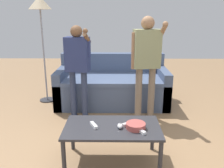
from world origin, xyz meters
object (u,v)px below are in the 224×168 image
object	(u,v)px
coffee_table	(112,131)
player_left	(78,61)
game_remote_nunchuk	(120,126)
snack_bowl	(136,126)
game_remote_wand_near	(140,131)
game_remote_wand_far	(129,124)
game_remote_wand_spare	(94,125)
floor_lamp	(40,9)
couch	(112,86)
player_right	(147,57)

from	to	relation	value
coffee_table	player_left	size ratio (longest dim) A/B	0.72
game_remote_nunchuk	snack_bowl	bearing A→B (deg)	-3.37
game_remote_nunchuk	game_remote_wand_near	world-z (taller)	game_remote_nunchuk
game_remote_nunchuk	game_remote_wand_far	xyz separation A→B (m)	(0.10, 0.07, -0.01)
coffee_table	game_remote_wand_spare	size ratio (longest dim) A/B	6.92
floor_lamp	game_remote_wand_near	xyz separation A→B (m)	(1.53, -2.05, -1.20)
floor_lamp	game_remote_nunchuk	bearing A→B (deg)	-55.96
coffee_table	game_remote_wand_far	world-z (taller)	game_remote_wand_far
game_remote_nunchuk	couch	bearing A→B (deg)	93.07
game_remote_wand_near	game_remote_nunchuk	bearing A→B (deg)	156.56
snack_bowl	player_left	bearing A→B (deg)	121.79
player_right	game_remote_wand_far	size ratio (longest dim) A/B	10.48
player_right	game_remote_wand_spare	world-z (taller)	player_right
game_remote_nunchuk	player_right	xyz separation A→B (m)	(0.41, 1.19, 0.52)
coffee_table	player_left	distance (m)	1.42
couch	game_remote_wand_far	distance (m)	1.83
game_remote_nunchuk	game_remote_wand_far	size ratio (longest dim) A/B	0.60
game_remote_nunchuk	player_right	world-z (taller)	player_right
snack_bowl	player_left	size ratio (longest dim) A/B	0.14
coffee_table	game_remote_wand_far	bearing A→B (deg)	12.03
game_remote_wand_far	couch	bearing A→B (deg)	96.19
game_remote_nunchuk	floor_lamp	size ratio (longest dim) A/B	0.05
snack_bowl	coffee_table	bearing A→B (deg)	169.86
game_remote_wand_spare	coffee_table	bearing A→B (deg)	1.03
player_right	player_left	bearing A→B (deg)	176.90
snack_bowl	player_right	size ratio (longest dim) A/B	0.13
snack_bowl	floor_lamp	bearing A→B (deg)	127.06
coffee_table	game_remote_wand_far	size ratio (longest dim) A/B	6.91
snack_bowl	floor_lamp	xyz separation A→B (m)	(-1.49, 1.97, 1.19)
game_remote_nunchuk	player_right	size ratio (longest dim) A/B	0.06
floor_lamp	player_left	size ratio (longest dim) A/B	1.32
couch	game_remote_wand_spare	bearing A→B (deg)	-95.40
couch	game_remote_wand_near	size ratio (longest dim) A/B	13.32
floor_lamp	coffee_table	bearing A→B (deg)	-57.17
snack_bowl	game_remote_wand_spare	world-z (taller)	snack_bowl
snack_bowl	floor_lamp	size ratio (longest dim) A/B	0.11
game_remote_wand_near	game_remote_wand_far	size ratio (longest dim) A/B	0.98
couch	floor_lamp	xyz separation A→B (m)	(-1.23, 0.08, 1.34)
player_left	player_right	bearing A→B (deg)	-3.10
game_remote_wand_near	game_remote_wand_spare	world-z (taller)	same
coffee_table	snack_bowl	size ratio (longest dim) A/B	5.02
player_right	snack_bowl	bearing A→B (deg)	-101.38
player_left	game_remote_wand_far	bearing A→B (deg)	-58.82
game_remote_wand_far	game_remote_wand_near	bearing A→B (deg)	-56.27
snack_bowl	game_remote_wand_spare	size ratio (longest dim) A/B	1.38
couch	floor_lamp	size ratio (longest dim) A/B	1.04
snack_bowl	game_remote_nunchuk	xyz separation A→B (m)	(-0.16, 0.01, -0.01)
player_left	game_remote_nunchuk	bearing A→B (deg)	-63.74
player_right	couch	bearing A→B (deg)	125.98
snack_bowl	floor_lamp	distance (m)	2.74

